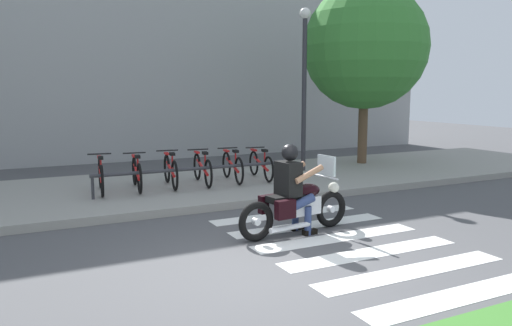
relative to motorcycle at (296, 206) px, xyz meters
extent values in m
plane|color=#4C4C4F|center=(-1.05, -1.27, -0.45)|extent=(48.00, 48.00, 0.00)
cube|color=gray|center=(-1.05, 4.10, -0.38)|extent=(24.00, 4.40, 0.15)
cube|color=white|center=(0.44, -2.87, -0.45)|extent=(2.80, 0.40, 0.01)
cube|color=white|center=(0.44, -2.07, -0.45)|extent=(2.80, 0.40, 0.01)
cube|color=white|center=(0.44, -1.27, -0.45)|extent=(2.80, 0.40, 0.01)
cube|color=white|center=(0.44, -0.47, -0.45)|extent=(2.80, 0.40, 0.01)
cube|color=white|center=(0.44, 0.33, -0.45)|extent=(2.80, 0.40, 0.01)
cube|color=white|center=(0.44, 1.13, -0.45)|extent=(2.80, 0.40, 0.01)
torus|color=black|center=(0.72, 0.09, -0.15)|extent=(0.61, 0.18, 0.60)
cylinder|color=silver|center=(0.72, 0.09, -0.15)|extent=(0.12, 0.11, 0.11)
torus|color=black|center=(-0.74, -0.08, -0.15)|extent=(0.61, 0.18, 0.60)
cylinder|color=silver|center=(-0.74, -0.08, -0.15)|extent=(0.12, 0.11, 0.11)
cube|color=silver|center=(-0.01, 0.00, -0.01)|extent=(0.83, 0.37, 0.28)
ellipsoid|color=black|center=(0.19, 0.03, 0.21)|extent=(0.55, 0.34, 0.22)
cube|color=black|center=(-0.21, -0.02, 0.14)|extent=(0.59, 0.34, 0.10)
cube|color=black|center=(-0.40, 0.18, 0.03)|extent=(0.33, 0.16, 0.28)
cube|color=black|center=(-0.34, -0.26, 0.03)|extent=(0.33, 0.16, 0.28)
cylinder|color=silver|center=(0.57, 0.07, 0.40)|extent=(0.10, 0.62, 0.03)
sphere|color=white|center=(0.76, 0.09, 0.20)|extent=(0.18, 0.18, 0.18)
cube|color=silver|center=(0.60, 0.07, 0.58)|extent=(0.09, 0.40, 0.32)
cylinder|color=silver|center=(-0.23, -0.20, -0.27)|extent=(0.73, 0.16, 0.08)
cube|color=black|center=(-0.16, -0.01, 0.44)|extent=(0.30, 0.43, 0.52)
sphere|color=black|center=(-0.13, -0.01, 0.84)|extent=(0.26, 0.26, 0.26)
cylinder|color=#9E7051|center=(0.04, 0.23, 0.52)|extent=(0.53, 0.15, 0.26)
cylinder|color=#9E7051|center=(0.09, -0.21, 0.52)|extent=(0.53, 0.15, 0.26)
cylinder|color=navy|center=(-0.03, 0.16, 0.08)|extent=(0.46, 0.19, 0.24)
cylinder|color=navy|center=(0.09, 0.18, -0.23)|extent=(0.11, 0.11, 0.45)
cube|color=black|center=(0.13, 0.18, -0.41)|extent=(0.25, 0.13, 0.08)
cylinder|color=navy|center=(0.01, -0.16, 0.08)|extent=(0.46, 0.19, 0.24)
cylinder|color=navy|center=(0.13, -0.14, -0.23)|extent=(0.11, 0.11, 0.45)
cube|color=black|center=(0.17, -0.14, -0.41)|extent=(0.25, 0.13, 0.08)
torus|color=black|center=(-2.24, 4.34, 0.03)|extent=(0.13, 0.64, 0.64)
torus|color=black|center=(-2.37, 3.36, 0.03)|extent=(0.13, 0.64, 0.64)
cylinder|color=red|center=(-2.31, 3.85, 0.09)|extent=(0.17, 0.88, 0.24)
cylinder|color=red|center=(-2.34, 3.61, 0.26)|extent=(0.04, 0.04, 0.39)
cube|color=black|center=(-2.34, 3.61, 0.45)|extent=(0.12, 0.21, 0.06)
cylinder|color=black|center=(-2.26, 4.24, 0.45)|extent=(0.48, 0.09, 0.03)
cube|color=red|center=(-2.24, 4.34, 0.38)|extent=(0.11, 0.29, 0.04)
torus|color=black|center=(-1.51, 4.34, 0.02)|extent=(0.13, 0.63, 0.63)
torus|color=black|center=(-1.64, 3.36, 0.02)|extent=(0.13, 0.63, 0.63)
cylinder|color=red|center=(-1.58, 3.85, 0.08)|extent=(0.17, 0.88, 0.24)
cylinder|color=red|center=(-1.61, 3.61, 0.24)|extent=(0.04, 0.04, 0.38)
cube|color=black|center=(-1.61, 3.61, 0.43)|extent=(0.12, 0.21, 0.06)
cylinder|color=black|center=(-1.53, 4.24, 0.43)|extent=(0.48, 0.09, 0.03)
cube|color=red|center=(-1.51, 4.34, 0.36)|extent=(0.11, 0.29, 0.04)
torus|color=black|center=(-0.78, 4.34, 0.02)|extent=(0.13, 0.64, 0.64)
torus|color=black|center=(-0.91, 3.36, 0.02)|extent=(0.13, 0.64, 0.64)
cylinder|color=red|center=(-0.85, 3.85, 0.09)|extent=(0.17, 0.88, 0.24)
cylinder|color=red|center=(-0.88, 3.61, 0.25)|extent=(0.04, 0.04, 0.39)
cube|color=black|center=(-0.88, 3.61, 0.45)|extent=(0.12, 0.21, 0.06)
cylinder|color=black|center=(-0.80, 4.24, 0.45)|extent=(0.48, 0.09, 0.03)
cube|color=red|center=(-0.78, 4.34, 0.37)|extent=(0.11, 0.29, 0.04)
torus|color=black|center=(-0.05, 4.38, 0.02)|extent=(0.13, 0.62, 0.62)
torus|color=black|center=(-0.18, 3.32, 0.02)|extent=(0.13, 0.62, 0.62)
cylinder|color=red|center=(-0.12, 3.85, 0.08)|extent=(0.18, 0.96, 0.26)
cylinder|color=red|center=(-0.15, 3.58, 0.24)|extent=(0.04, 0.04, 0.38)
cube|color=black|center=(-0.15, 3.58, 0.43)|extent=(0.12, 0.21, 0.06)
cylinder|color=black|center=(-0.06, 4.28, 0.43)|extent=(0.48, 0.09, 0.03)
cube|color=red|center=(-0.05, 4.38, 0.35)|extent=(0.11, 0.29, 0.04)
torus|color=black|center=(0.68, 4.35, 0.02)|extent=(0.13, 0.62, 0.62)
torus|color=black|center=(0.55, 3.35, 0.02)|extent=(0.13, 0.62, 0.62)
cylinder|color=red|center=(0.61, 3.85, 0.08)|extent=(0.17, 0.89, 0.25)
cylinder|color=red|center=(0.58, 3.60, 0.24)|extent=(0.04, 0.04, 0.38)
cube|color=black|center=(0.58, 3.60, 0.43)|extent=(0.12, 0.21, 0.06)
cylinder|color=black|center=(0.66, 4.25, 0.43)|extent=(0.48, 0.09, 0.03)
cube|color=red|center=(0.68, 4.35, 0.35)|extent=(0.11, 0.29, 0.04)
torus|color=black|center=(1.41, 4.36, 0.00)|extent=(0.12, 0.60, 0.60)
torus|color=black|center=(1.28, 3.34, 0.00)|extent=(0.12, 0.60, 0.60)
cylinder|color=red|center=(1.34, 3.85, 0.07)|extent=(0.17, 0.92, 0.25)
cylinder|color=red|center=(1.31, 3.60, 0.22)|extent=(0.04, 0.04, 0.37)
cube|color=black|center=(1.31, 3.60, 0.40)|extent=(0.12, 0.21, 0.06)
cylinder|color=black|center=(1.40, 4.26, 0.40)|extent=(0.48, 0.09, 0.03)
cube|color=red|center=(1.41, 4.36, 0.33)|extent=(0.11, 0.29, 0.04)
cylinder|color=#333338|center=(-0.48, 3.30, 0.15)|extent=(4.25, 0.07, 0.07)
cylinder|color=#333338|center=(-2.56, 3.30, -0.08)|extent=(0.06, 0.06, 0.45)
cylinder|color=#333338|center=(1.59, 3.30, -0.08)|extent=(0.06, 0.06, 0.45)
cylinder|color=#2D2D33|center=(2.91, 4.50, 1.55)|extent=(0.12, 0.12, 4.01)
sphere|color=white|center=(2.91, 4.50, 3.68)|extent=(0.28, 0.28, 0.28)
cylinder|color=brown|center=(5.14, 4.90, 0.65)|extent=(0.26, 0.26, 2.21)
sphere|color=#387F33|center=(5.14, 4.90, 2.98)|extent=(3.47, 3.47, 3.47)
cube|color=#A4A4A4|center=(-1.05, 9.80, 3.31)|extent=(24.00, 1.20, 7.53)
camera|label=1|loc=(-3.95, -6.54, 1.78)|focal=35.21mm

